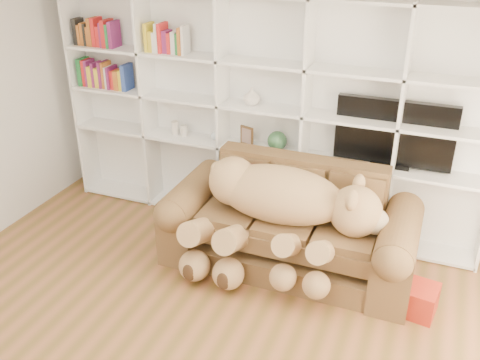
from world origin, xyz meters
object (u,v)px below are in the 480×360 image
at_px(teddy_bear, 277,209).
at_px(gift_box, 417,299).
at_px(tv, 394,134).
at_px(sofa, 290,229).

xyz_separation_m(teddy_bear, gift_box, (1.28, -0.11, -0.55)).
relative_size(teddy_bear, tv, 1.59).
height_order(sofa, tv, tv).
relative_size(sofa, teddy_bear, 1.32).
bearing_deg(gift_box, teddy_bear, 175.29).
xyz_separation_m(sofa, teddy_bear, (-0.07, -0.19, 0.31)).
height_order(sofa, gift_box, sofa).
distance_m(sofa, gift_box, 1.27).
bearing_deg(gift_box, tv, 113.80).
relative_size(sofa, gift_box, 7.15).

